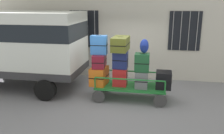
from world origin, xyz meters
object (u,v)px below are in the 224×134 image
suitcase_left_top (99,45)px  suitcase_midleft_top (120,44)px  suitcase_midleft_middle (120,60)px  backpack (144,46)px  van (15,42)px  suitcase_midleft_bottom (120,77)px  suitcase_left_middle (99,60)px  suitcase_midright_bottom (164,80)px  luggage_cart (131,88)px  suitcase_center_middle (142,62)px  suitcase_center_bottom (142,79)px  suitcase_left_bottom (99,76)px

suitcase_left_top → suitcase_midleft_top: 0.69m
suitcase_midleft_middle → backpack: (0.74, 0.03, 0.45)m
van → suitcase_midleft_bottom: size_ratio=8.45×
van → backpack: (4.61, -0.37, 0.06)m
suitcase_left_middle → suitcase_midright_bottom: suitcase_left_middle is taller
suitcase_midleft_bottom → suitcase_midright_bottom: 1.38m
luggage_cart → suitcase_left_middle: bearing=178.8°
suitcase_midleft_top → suitcase_center_middle: 0.89m
suitcase_midleft_middle → suitcase_midleft_top: size_ratio=0.66×
suitcase_midleft_bottom → suitcase_center_middle: (0.69, -0.01, 0.52)m
luggage_cart → suitcase_center_bottom: suitcase_center_bottom is taller
luggage_cart → suitcase_left_bottom: size_ratio=3.16×
luggage_cart → suitcase_center_bottom: (0.35, 0.02, 0.34)m
suitcase_left_middle → backpack: size_ratio=1.75×
suitcase_left_bottom → suitcase_midleft_top: bearing=2.7°
suitcase_left_bottom → suitcase_left_top: bearing=90.0°
luggage_cart → suitcase_midleft_middle: bearing=179.8°
van → suitcase_midleft_bottom: 4.02m
suitcase_center_middle → suitcase_left_bottom: bearing=-179.8°
suitcase_left_middle → suitcase_center_bottom: size_ratio=1.06×
van → suitcase_center_middle: size_ratio=8.56×
luggage_cart → backpack: backpack is taller
suitcase_midleft_bottom → suitcase_midright_bottom: (1.38, 0.00, -0.02)m
suitcase_left_bottom → suitcase_midleft_middle: size_ratio=1.27×
suitcase_left_middle → suitcase_center_middle: bearing=-2.2°
backpack → suitcase_midleft_bottom: bearing=-175.5°
suitcase_midleft_middle → suitcase_midleft_top: 0.51m
suitcase_midleft_middle → suitcase_center_middle: bearing=-2.8°
luggage_cart → backpack: size_ratio=5.25×
van → backpack: van is taller
suitcase_left_top → suitcase_left_bottom: bearing=-90.0°
suitcase_midleft_top → suitcase_center_bottom: bearing=1.8°
suitcase_midleft_middle → backpack: 0.87m
suitcase_midleft_top → suitcase_midright_bottom: 1.76m
suitcase_midleft_middle → backpack: backpack is taller
luggage_cart → suitcase_left_middle: (-1.04, 0.02, 0.88)m
suitcase_center_bottom → backpack: bearing=21.2°
van → suitcase_left_top: (3.18, -0.42, 0.06)m
suitcase_center_middle → backpack: (0.05, 0.07, 0.50)m
van → suitcase_center_bottom: van is taller
van → suitcase_left_middle: (3.18, -0.38, -0.45)m
van → suitcase_left_middle: size_ratio=6.28×
luggage_cart → suitcase_midleft_middle: 1.00m
suitcase_midleft_top → suitcase_left_bottom: bearing=-177.3°
suitcase_left_middle → suitcase_center_bottom: bearing=-0.2°
suitcase_center_middle → backpack: backpack is taller
suitcase_midleft_bottom → backpack: 1.27m
suitcase_midright_bottom → backpack: size_ratio=1.23×
suitcase_left_middle → suitcase_left_top: 0.52m
suitcase_midleft_middle → suitcase_midright_bottom: (1.38, -0.02, -0.59)m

